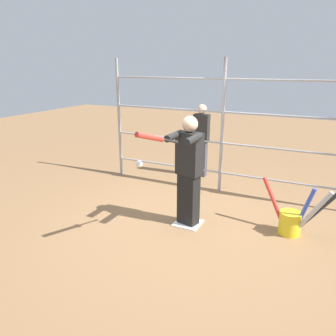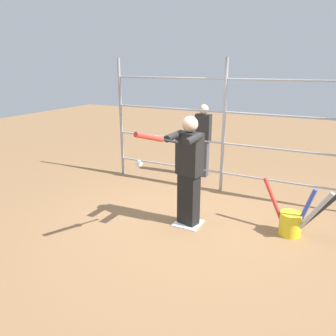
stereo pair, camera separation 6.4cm
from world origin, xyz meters
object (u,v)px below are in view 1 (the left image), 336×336
(softball_in_flight, at_px, (139,164))
(baseball_bat_swinging, at_px, (154,138))
(batter, at_px, (189,169))
(bystander_behind_fence, at_px, (201,140))
(bat_bucket, at_px, (293,220))

(softball_in_flight, bearing_deg, baseball_bat_swinging, 153.08)
(batter, relative_size, baseball_bat_swinging, 2.13)
(batter, distance_m, bystander_behind_fence, 2.40)
(bat_bucket, bearing_deg, bystander_behind_fence, -41.36)
(softball_in_flight, bearing_deg, bat_bucket, -149.20)
(batter, relative_size, bat_bucket, 1.53)
(softball_in_flight, distance_m, bat_bucket, 2.39)
(baseball_bat_swinging, xyz_separation_m, bystander_behind_fence, (0.58, -3.20, -0.72))
(batter, height_order, bat_bucket, batter)
(batter, relative_size, softball_in_flight, 17.70)
(batter, xyz_separation_m, bat_bucket, (-1.50, -0.39, -0.69))
(batter, distance_m, softball_in_flight, 0.87)
(baseball_bat_swinging, distance_m, softball_in_flight, 0.54)
(bat_bucket, relative_size, bystander_behind_fence, 0.70)
(baseball_bat_swinging, distance_m, bat_bucket, 2.44)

